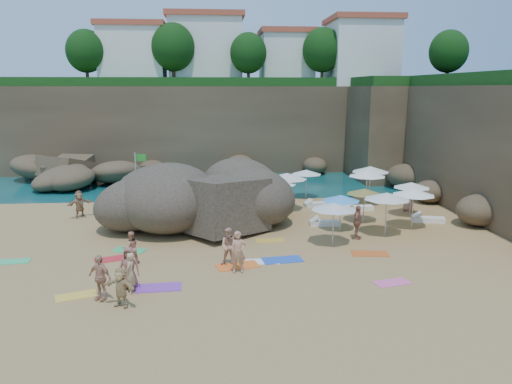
{
  "coord_description": "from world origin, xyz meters",
  "views": [
    {
      "loc": [
        -0.39,
        -24.89,
        7.84
      ],
      "look_at": [
        2.0,
        3.0,
        2.0
      ],
      "focal_mm": 35.0,
      "sensor_mm": 36.0,
      "label": 1
    }
  ],
  "objects": [
    {
      "name": "parasol_6",
      "position": [
        8.47,
        3.3,
        1.86
      ],
      "size": [
        2.14,
        2.14,
        2.02
      ],
      "color": "silver",
      "rests_on": "ground"
    },
    {
      "name": "person_stand_6",
      "position": [
        -3.7,
        -6.3,
        0.82
      ],
      "size": [
        0.47,
        0.65,
        1.64
      ],
      "primitive_type": "imported",
      "rotation": [
        0.0,
        0.0,
        4.58
      ],
      "color": "tan",
      "rests_on": "ground"
    },
    {
      "name": "towel_2",
      "position": [
        0.59,
        -3.66,
        0.02
      ],
      "size": [
        2.07,
        1.38,
        0.03
      ],
      "primitive_type": "cube",
      "rotation": [
        0.0,
        0.0,
        0.25
      ],
      "color": "orange",
      "rests_on": "ground"
    },
    {
      "name": "towel_10",
      "position": [
        7.06,
        -2.51,
        0.02
      ],
      "size": [
        1.86,
        1.12,
        0.03
      ],
      "primitive_type": "cube",
      "rotation": [
        0.0,
        0.0,
        -0.15
      ],
      "color": "#D75B22",
      "rests_on": "ground"
    },
    {
      "name": "person_lie_1",
      "position": [
        -4.72,
        -6.85,
        0.21
      ],
      "size": [
        1.75,
        2.01,
        0.42
      ],
      "primitive_type": "imported",
      "rotation": [
        0.0,
        0.0,
        -0.53
      ],
      "color": "tan",
      "rests_on": "ground"
    },
    {
      "name": "rock_outcrop",
      "position": [
        -0.9,
        2.99,
        0.0
      ],
      "size": [
        11.0,
        9.79,
        3.63
      ],
      "primitive_type": null,
      "rotation": [
        0.0,
        0.0,
        -0.4
      ],
      "color": "brown",
      "rests_on": "ground"
    },
    {
      "name": "lounger_1",
      "position": [
        7.09,
        5.68,
        0.14
      ],
      "size": [
        1.85,
        1.07,
        0.27
      ],
      "primitive_type": "cube",
      "rotation": [
        0.0,
        0.0,
        -0.3
      ],
      "color": "white",
      "rests_on": "ground"
    },
    {
      "name": "person_stand_4",
      "position": [
        12.1,
        5.58,
        0.94
      ],
      "size": [
        0.86,
        1.05,
        1.89
      ],
      "primitive_type": "imported",
      "rotation": [
        0.0,
        0.0,
        -1.11
      ],
      "color": "tan",
      "rests_on": "ground"
    },
    {
      "name": "towel_5",
      "position": [
        1.76,
        -3.17,
        0.01
      ],
      "size": [
        1.56,
        0.79,
        0.03
      ],
      "primitive_type": "cube",
      "rotation": [
        0.0,
        0.0,
        0.01
      ],
      "color": "white",
      "rests_on": "ground"
    },
    {
      "name": "parasol_5",
      "position": [
        -0.11,
        3.23,
        1.8
      ],
      "size": [
        2.07,
        2.07,
        1.96
      ],
      "color": "silver",
      "rests_on": "ground"
    },
    {
      "name": "towel_3",
      "position": [
        -4.62,
        -1.0,
        0.01
      ],
      "size": [
        1.81,
        1.35,
        0.03
      ],
      "primitive_type": "cube",
      "rotation": [
        0.0,
        0.0,
        -0.37
      ],
      "color": "#38C46E",
      "rests_on": "ground"
    },
    {
      "name": "cliff_back",
      "position": [
        2.0,
        25.0,
        4.0
      ],
      "size": [
        44.0,
        8.0,
        8.0
      ],
      "primitive_type": "cube",
      "color": "brown",
      "rests_on": "ground"
    },
    {
      "name": "parasol_9",
      "position": [
        8.86,
        0.57,
        2.16
      ],
      "size": [
        2.48,
        2.48,
        2.35
      ],
      "color": "silver",
      "rests_on": "ground"
    },
    {
      "name": "lounger_0",
      "position": [
        6.48,
        7.48,
        0.13
      ],
      "size": [
        1.78,
        1.0,
        0.26
      ],
      "primitive_type": "cube",
      "rotation": [
        0.0,
        0.0,
        0.28
      ],
      "color": "white",
      "rests_on": "ground"
    },
    {
      "name": "parasol_7",
      "position": [
        11.81,
        4.47,
        1.95
      ],
      "size": [
        2.25,
        2.25,
        2.13
      ],
      "color": "silver",
      "rests_on": "ground"
    },
    {
      "name": "lounger_5",
      "position": [
        6.01,
        2.69,
        0.14
      ],
      "size": [
        1.81,
        0.69,
        0.28
      ],
      "primitive_type": "cube",
      "rotation": [
        0.0,
        0.0,
        -0.06
      ],
      "color": "white",
      "rests_on": "ground"
    },
    {
      "name": "person_stand_3",
      "position": [
        7.11,
        -0.04,
        0.91
      ],
      "size": [
        0.86,
        1.15,
        1.81
      ],
      "primitive_type": "imported",
      "rotation": [
        0.0,
        0.0,
        1.12
      ],
      "color": "#955C4A",
      "rests_on": "ground"
    },
    {
      "name": "towel_4",
      "position": [
        -5.76,
        -6.41,
        0.01
      ],
      "size": [
        1.69,
        1.23,
        0.03
      ],
      "primitive_type": "cube",
      "rotation": [
        0.0,
        0.0,
        0.34
      ],
      "color": "gold",
      "rests_on": "ground"
    },
    {
      "name": "seawater",
      "position": [
        0.0,
        30.0,
        0.0
      ],
      "size": [
        120.0,
        120.0,
        0.0
      ],
      "primitive_type": "plane",
      "color": "#0C4751",
      "rests_on": "ground"
    },
    {
      "name": "person_lie_3",
      "position": [
        -3.84,
        -7.53,
        0.2
      ],
      "size": [
        1.87,
        1.91,
        0.39
      ],
      "primitive_type": "imported",
      "rotation": [
        0.0,
        0.0,
        -0.46
      ],
      "color": "tan",
      "rests_on": "ground"
    },
    {
      "name": "marina_masts",
      "position": [
        -16.5,
        30.0,
        3.0
      ],
      "size": [
        3.1,
        0.1,
        6.0
      ],
      "color": "white",
      "rests_on": "ground"
    },
    {
      "name": "towel_7",
      "position": [
        -5.21,
        -2.22,
        0.01
      ],
      "size": [
        1.74,
        1.31,
        0.03
      ],
      "primitive_type": "cube",
      "rotation": [
        0.0,
        0.0,
        0.39
      ],
      "color": "red",
      "rests_on": "ground"
    },
    {
      "name": "lounger_3",
      "position": [
        0.34,
        3.42,
        0.13
      ],
      "size": [
        1.82,
        0.95,
        0.27
      ],
      "primitive_type": "cube",
      "rotation": [
        0.0,
        0.0,
        0.22
      ],
      "color": "white",
      "rests_on": "ground"
    },
    {
      "name": "parasol_0",
      "position": [
        6.24,
        10.08,
        1.91
      ],
      "size": [
        2.21,
        2.21,
        2.09
      ],
      "color": "silver",
      "rests_on": "ground"
    },
    {
      "name": "person_stand_2",
      "position": [
        -2.02,
        12.52,
        0.79
      ],
      "size": [
        0.99,
        1.04,
        1.58
      ],
      "primitive_type": "imported",
      "rotation": [
        0.0,
        0.0,
        2.29
      ],
      "color": "#EF9F87",
      "rests_on": "ground"
    },
    {
      "name": "cliff_right",
      "position": [
        19.0,
        8.0,
        4.0
      ],
      "size": [
        8.0,
        30.0,
        8.0
      ],
      "primitive_type": "cube",
      "color": "brown",
      "rests_on": "ground"
    },
    {
      "name": "towel_9",
      "position": [
        6.83,
        -6.16,
        0.01
      ],
      "size": [
        1.61,
        1.07,
        0.03
      ],
      "primitive_type": "cube",
      "rotation": [
        0.0,
        0.0,
        0.24
      ],
      "color": "pink",
      "rests_on": "ground"
    },
    {
      "name": "clifftop_trees",
      "position": [
        4.78,
        19.52,
        11.26
      ],
      "size": [
        35.6,
        23.82,
        4.4
      ],
      "color": "#11380F",
      "rests_on": "ground"
    },
    {
      "name": "lounger_2",
      "position": [
        9.06,
        6.2,
        0.14
      ],
      "size": [
        1.86,
        0.67,
        0.29
      ],
      "primitive_type": "cube",
      "rotation": [
        0.0,
        0.0,
        0.03
      ],
      "color": "white",
      "rests_on": "ground"
    },
    {
      "name": "person_lie_2",
      "position": [
        -3.8,
        -5.81,
        0.22
      ],
      "size": [
        0.98,
        1.75,
        0.45
      ],
      "primitive_type": "imported",
      "rotation": [
        0.0,
        0.0,
        -0.09
      ],
      "color": "#8B5445",
      "rests_on": "ground"
    },
    {
      "name": "flag_pole",
      "position": [
        -5.21,
        6.91,
        2.46
      ],
      "size": [
        0.74,
        0.23,
        3.85
      ],
      "color": "silver",
      "rests_on": "ground"
    },
    {
      "name": "parasol_11",
      "position": [
        5.59,
        -0.92,
        2.01
      ],
      "size": [
        2.32,
        2.32,
        2.2
      ],
      "color": "silver",
      "rests_on": "ground"
    },
    {
      "name": "parasol_1",
      "position": [
        4.29,
        6.44,
        2.29
      ],
      "size": [
        2.63,
        2.63,
        2.49
      ],
      "color": "silver",
      "rests_on": "ground"
    },
    {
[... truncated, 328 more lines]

